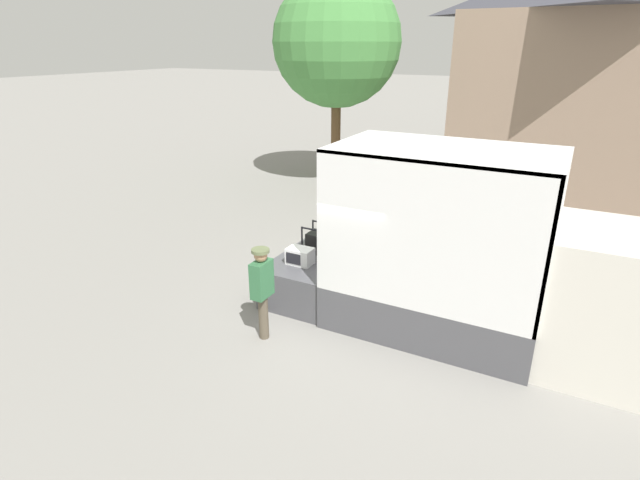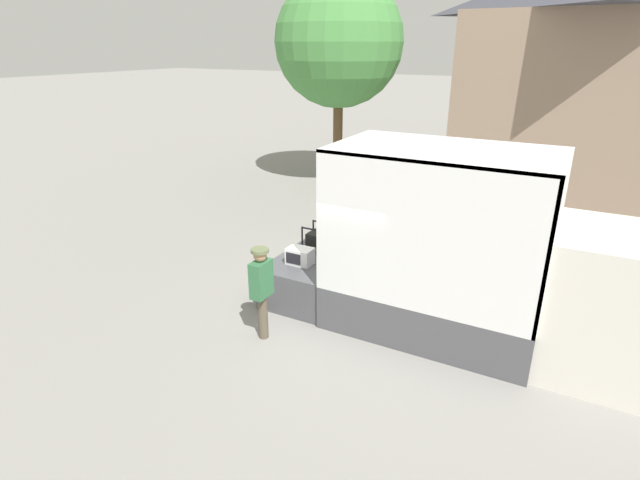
{
  "view_description": "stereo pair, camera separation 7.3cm",
  "coord_description": "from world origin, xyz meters",
  "px_view_note": "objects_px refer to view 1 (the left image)",
  "views": [
    {
      "loc": [
        3.94,
        -8.43,
        5.09
      ],
      "look_at": [
        -0.42,
        -0.2,
        1.41
      ],
      "focal_mm": 28.0,
      "sensor_mm": 36.0,
      "label": 1
    },
    {
      "loc": [
        4.0,
        -8.4,
        5.09
      ],
      "look_at": [
        -0.42,
        -0.2,
        1.41
      ],
      "focal_mm": 28.0,
      "sensor_mm": 36.0,
      "label": 2
    }
  ],
  "objects_px": {
    "portable_generator": "(322,243)",
    "microwave": "(300,256)",
    "box_truck": "(527,295)",
    "street_tree": "(337,42)",
    "worker_person": "(262,284)"
  },
  "relations": [
    {
      "from": "microwave",
      "to": "street_tree",
      "type": "distance_m",
      "value": 10.65
    },
    {
      "from": "box_truck",
      "to": "street_tree",
      "type": "distance_m",
      "value": 12.57
    },
    {
      "from": "worker_person",
      "to": "street_tree",
      "type": "relative_size",
      "value": 0.24
    },
    {
      "from": "box_truck",
      "to": "microwave",
      "type": "xyz_separation_m",
      "value": [
        -4.33,
        -0.33,
        -0.02
      ]
    },
    {
      "from": "street_tree",
      "to": "worker_person",
      "type": "bearing_deg",
      "value": -70.37
    },
    {
      "from": "portable_generator",
      "to": "box_truck",
      "type": "bearing_deg",
      "value": -5.34
    },
    {
      "from": "box_truck",
      "to": "street_tree",
      "type": "bearing_deg",
      "value": 132.4
    },
    {
      "from": "microwave",
      "to": "portable_generator",
      "type": "xyz_separation_m",
      "value": [
        0.14,
        0.72,
        0.06
      ]
    },
    {
      "from": "worker_person",
      "to": "street_tree",
      "type": "xyz_separation_m",
      "value": [
        -3.8,
        10.66,
        4.04
      ]
    },
    {
      "from": "portable_generator",
      "to": "microwave",
      "type": "bearing_deg",
      "value": -101.07
    },
    {
      "from": "microwave",
      "to": "portable_generator",
      "type": "bearing_deg",
      "value": 78.93
    },
    {
      "from": "box_truck",
      "to": "microwave",
      "type": "height_order",
      "value": "box_truck"
    },
    {
      "from": "box_truck",
      "to": "portable_generator",
      "type": "relative_size",
      "value": 8.18
    },
    {
      "from": "street_tree",
      "to": "box_truck",
      "type": "bearing_deg",
      "value": -47.6
    },
    {
      "from": "microwave",
      "to": "box_truck",
      "type": "bearing_deg",
      "value": 4.37
    }
  ]
}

